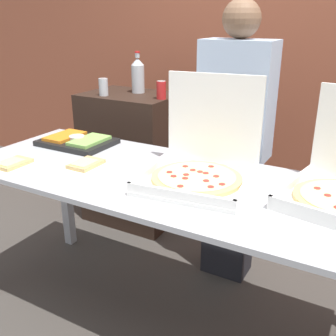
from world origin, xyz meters
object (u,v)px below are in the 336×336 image
person_guest_cap (234,144)px  veggie_tray (77,141)px  paper_plate_front_center (13,164)px  soda_can_silver (103,87)px  pizza_box_near_right (201,163)px  paper_plate_front_left (86,165)px  soda_bottle (138,75)px  soda_can_colored (161,90)px

person_guest_cap → veggie_tray: bearing=26.1°
paper_plate_front_center → soda_can_silver: size_ratio=1.84×
pizza_box_near_right → person_guest_cap: bearing=87.0°
paper_plate_front_center → paper_plate_front_left: bearing=27.7°
paper_plate_front_left → soda_bottle: bearing=109.4°
veggie_tray → person_guest_cap: size_ratio=0.25×
paper_plate_front_left → veggie_tray: (-0.29, 0.27, 0.01)m
pizza_box_near_right → paper_plate_front_left: pizza_box_near_right is taller
soda_bottle → soda_can_silver: size_ratio=2.42×
soda_can_colored → paper_plate_front_center: bearing=-101.9°
soda_can_silver → person_guest_cap: person_guest_cap is taller
soda_bottle → person_guest_cap: person_guest_cap is taller
soda_can_silver → soda_can_colored: (0.43, 0.09, 0.00)m
veggie_tray → soda_can_silver: size_ratio=3.36×
veggie_tray → soda_bottle: 0.85m
pizza_box_near_right → veggie_tray: size_ratio=1.29×
paper_plate_front_center → veggie_tray: bearing=84.9°
paper_plate_front_center → soda_bottle: soda_bottle is taller
soda_bottle → soda_can_colored: soda_bottle is taller
pizza_box_near_right → veggie_tray: bearing=164.8°
paper_plate_front_left → soda_can_silver: (-0.53, 0.84, 0.23)m
paper_plate_front_center → soda_bottle: size_ratio=0.76×
pizza_box_near_right → paper_plate_front_center: pizza_box_near_right is taller
pizza_box_near_right → person_guest_cap: person_guest_cap is taller
pizza_box_near_right → soda_can_colored: 1.05m
veggie_tray → person_guest_cap: person_guest_cap is taller
person_guest_cap → soda_bottle: bearing=-22.9°
soda_bottle → soda_can_colored: 0.31m
pizza_box_near_right → soda_can_silver: pizza_box_near_right is taller
paper_plate_front_center → pizza_box_near_right: bearing=19.1°
soda_bottle → person_guest_cap: (0.91, -0.39, -0.29)m
veggie_tray → soda_bottle: (-0.08, 0.79, 0.29)m
person_guest_cap → soda_can_silver: bearing=-8.8°
pizza_box_near_right → veggie_tray: (-0.87, 0.13, -0.06)m
pizza_box_near_right → soda_can_silver: size_ratio=4.34×
paper_plate_front_center → veggie_tray: (0.04, 0.44, 0.01)m
soda_can_silver → person_guest_cap: 1.10m
paper_plate_front_center → soda_can_silver: (-0.19, 1.01, 0.23)m
soda_bottle → soda_can_colored: (0.27, -0.13, -0.07)m
pizza_box_near_right → soda_can_silver: 1.31m
soda_can_silver → soda_can_colored: size_ratio=1.00×
soda_can_colored → soda_bottle: bearing=155.0°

